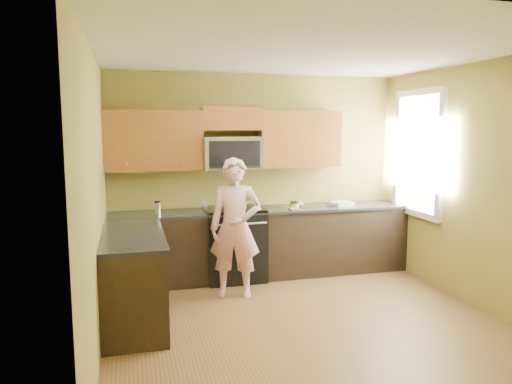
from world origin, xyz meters
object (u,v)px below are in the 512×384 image
object	(u,v)px
stove	(234,243)
woman	(235,228)
butter_tub	(295,207)
travel_mug	(158,214)
frying_pan	(236,209)
microwave	(231,169)

from	to	relation	value
stove	woman	bearing A→B (deg)	-100.84
butter_tub	travel_mug	xyz separation A→B (m)	(-1.81, -0.05, 0.00)
stove	frying_pan	xyz separation A→B (m)	(0.00, -0.12, 0.47)
microwave	butter_tub	size ratio (longest dim) A/B	5.79
frying_pan	butter_tub	size ratio (longest dim) A/B	3.65
travel_mug	microwave	bearing A→B (deg)	9.51
microwave	frying_pan	bearing A→B (deg)	-89.46
travel_mug	butter_tub	bearing A→B (deg)	1.54
frying_pan	travel_mug	xyz separation A→B (m)	(-0.98, 0.08, -0.03)
stove	butter_tub	bearing A→B (deg)	0.71
travel_mug	woman	bearing A→B (deg)	-35.00
stove	frying_pan	distance (m)	0.49
microwave	woman	distance (m)	0.99
microwave	travel_mug	distance (m)	1.12
woman	travel_mug	world-z (taller)	woman
woman	butter_tub	world-z (taller)	woman
frying_pan	microwave	bearing A→B (deg)	106.31
butter_tub	stove	bearing A→B (deg)	-179.29
woman	travel_mug	size ratio (longest dim) A/B	10.07
butter_tub	frying_pan	bearing A→B (deg)	-170.97
microwave	travel_mug	size ratio (longest dim) A/B	4.66
stove	microwave	size ratio (longest dim) A/B	1.25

